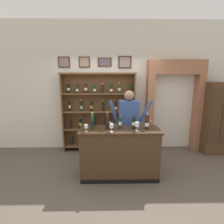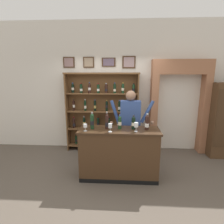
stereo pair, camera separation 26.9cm
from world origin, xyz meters
The scene contains 15 objects.
ground_plane centered at (0.00, 0.00, -0.01)m, with size 14.00×14.00×0.02m, color brown.
back_wall centered at (0.00, 1.58, 1.69)m, with size 12.00×0.19×3.38m.
wine_shelf centered at (-0.31, 1.35, 1.10)m, with size 1.92×0.30×2.08m.
archway_doorway centered at (1.68, 1.45, 1.38)m, with size 1.46×0.45×2.40m.
side_cabinet centered at (2.72, 1.13, 0.92)m, with size 0.66×0.46×1.84m.
tasting_counter centered at (0.17, 0.00, 0.50)m, with size 1.56×0.54×1.01m.
shopkeeper centered at (0.40, 0.54, 1.06)m, with size 0.98×0.22×1.71m.
tasting_bottle_chianti centered at (-0.36, 0.01, 1.16)m, with size 0.07×0.07×0.33m.
tasting_bottle_super_tuscan centered at (-0.07, 0.02, 1.15)m, with size 0.07×0.07×0.34m.
tasting_bottle_vin_santo centered at (0.18, 0.04, 1.14)m, with size 0.07×0.07×0.28m.
tasting_bottle_bianco centered at (0.44, 0.04, 1.14)m, with size 0.08×0.08×0.27m.
tasting_bottle_riserva centered at (0.70, 0.02, 1.15)m, with size 0.08×0.08×0.32m.
wine_glass_right centered at (-0.46, -0.14, 1.10)m, with size 0.07×0.07×0.14m.
wine_glass_left centered at (0.01, -0.16, 1.12)m, with size 0.07×0.07×0.16m.
wine_glass_center centered at (0.48, -0.11, 1.13)m, with size 0.08×0.08×0.17m.
Camera 1 is at (-0.04, -3.37, 2.07)m, focal length 29.16 mm.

